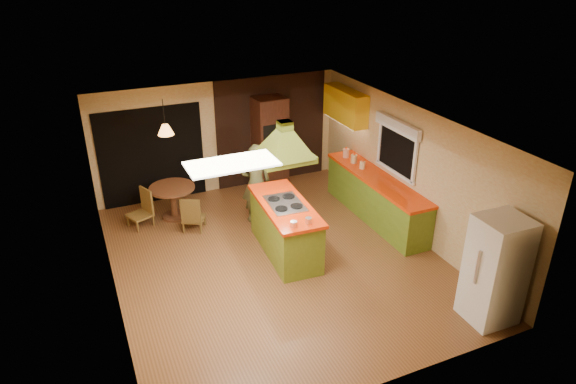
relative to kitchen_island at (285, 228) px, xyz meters
name	(u,v)px	position (x,y,z in m)	size (l,w,h in m)	color
ground	(276,258)	(-0.25, -0.15, -0.50)	(6.50, 6.50, 0.00)	brown
room_walls	(275,196)	(-0.25, -0.15, 0.75)	(5.50, 6.50, 6.50)	beige
ceiling_plane	(274,126)	(-0.25, -0.15, 2.00)	(6.50, 6.50, 0.00)	silver
brick_panel	(272,130)	(1.00, 3.08, 0.75)	(2.64, 0.03, 2.50)	#381E14
nook_opening	(152,156)	(-1.75, 3.08, 0.55)	(2.20, 0.03, 2.10)	black
right_counter	(376,198)	(2.20, 0.45, -0.04)	(0.62, 3.05, 0.92)	olive
upper_cabinets	(345,105)	(2.32, 2.05, 1.45)	(0.34, 1.40, 0.70)	yellow
window_right	(397,138)	(2.45, 0.25, 1.27)	(0.12, 1.35, 1.06)	black
fluor_panel	(232,164)	(-1.35, -1.35, 1.99)	(1.20, 0.60, 0.03)	white
kitchen_island	(285,228)	(0.00, 0.00, 0.00)	(0.91, 2.02, 1.00)	olive
range_hood	(285,135)	(0.00, 0.00, 1.76)	(0.93, 0.67, 0.78)	#616F1B
man	(256,183)	(-0.05, 1.34, 0.33)	(0.60, 0.40, 1.65)	#4F4E2A
refrigerator	(495,270)	(2.05, -2.92, 0.34)	(0.69, 0.66, 1.69)	white
wall_oven	(270,143)	(0.84, 2.80, 0.55)	(0.73, 0.63, 2.10)	#432115
dining_table	(173,196)	(-1.57, 2.14, -0.02)	(0.92, 0.92, 0.69)	brown
chair_left	(139,209)	(-2.27, 2.04, -0.12)	(0.42, 0.42, 0.76)	brown
chair_near	(193,212)	(-1.32, 1.49, -0.13)	(0.40, 0.40, 0.74)	brown
pendant_lamp	(166,130)	(-1.57, 2.14, 1.40)	(0.31, 0.31, 0.20)	#FF9E3F
canister_large	(346,153)	(2.15, 1.63, 0.52)	(0.13, 0.13, 0.20)	#FFE7CD
canister_medium	(354,159)	(2.15, 1.29, 0.51)	(0.13, 0.13, 0.18)	beige
canister_small	(362,165)	(2.15, 0.95, 0.50)	(0.11, 0.11, 0.15)	#F8EEC8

